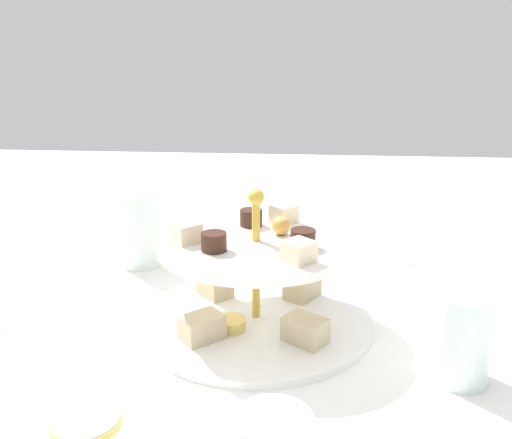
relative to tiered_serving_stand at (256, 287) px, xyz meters
The scene contains 5 objects.
ground_plane 0.05m from the tiered_serving_stand, 167.47° to the left, with size 2.40×2.40×0.00m, color white.
tiered_serving_stand is the anchor object (origin of this frame).
water_glass_tall_right 0.28m from the tiered_serving_stand, 132.06° to the right, with size 0.07×0.07×0.12m, color silver.
butter_knife_left 0.33m from the tiered_serving_stand, 147.77° to the left, with size 0.17×0.01×0.00m, color silver.
water_glass_mid_back 0.25m from the tiered_serving_stand, 65.20° to the left, with size 0.06×0.06×0.10m, color silver.
Camera 1 is at (0.63, 0.06, 0.34)m, focal length 38.58 mm.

